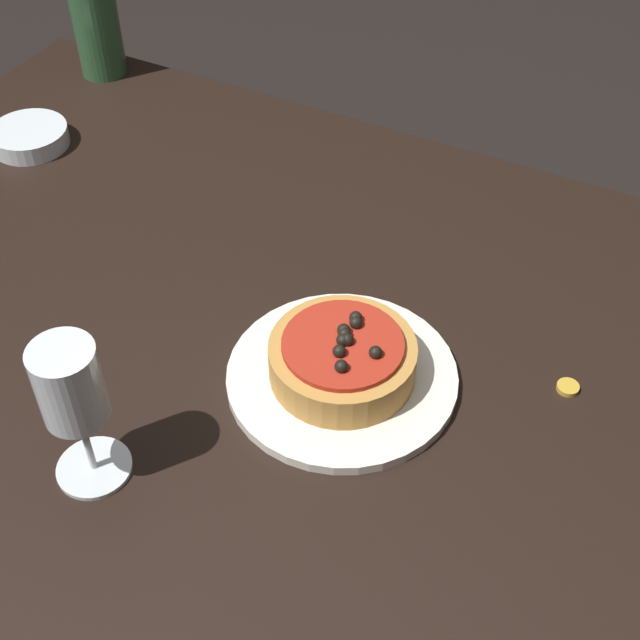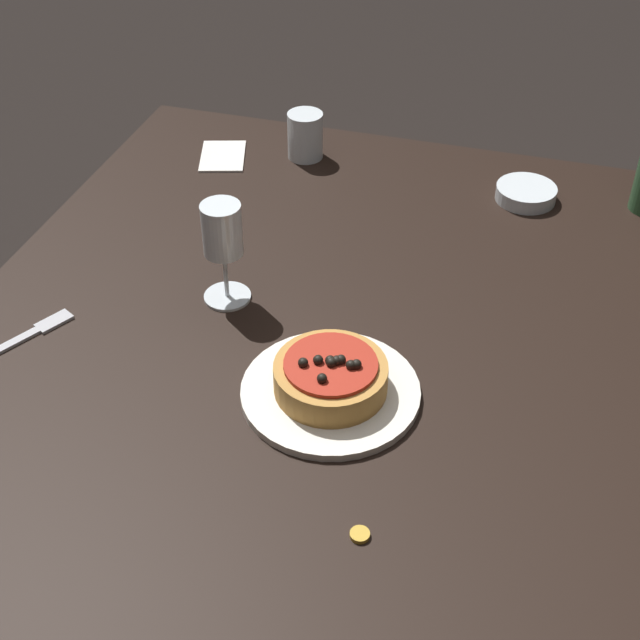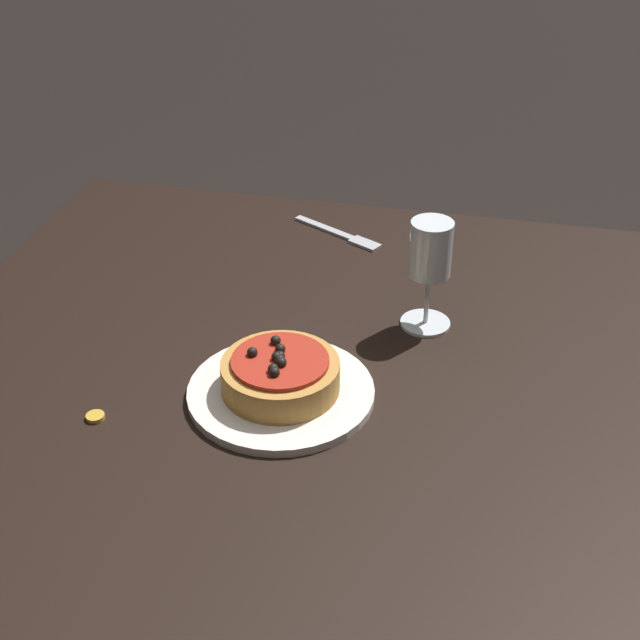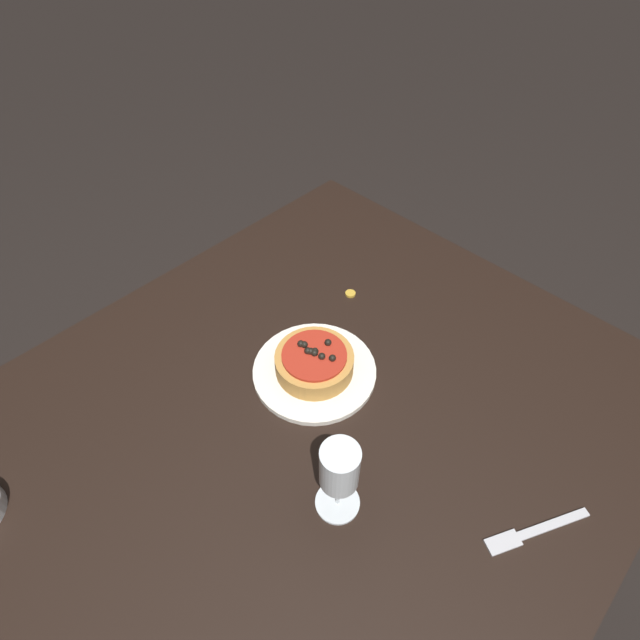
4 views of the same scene
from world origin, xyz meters
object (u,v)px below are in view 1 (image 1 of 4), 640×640
at_px(dining_table, 231,433).
at_px(pizza, 343,358).
at_px(dinner_plate, 342,377).
at_px(wine_glass, 72,392).
at_px(bottle_cap, 568,387).
at_px(side_bowl, 30,137).

height_order(dining_table, pizza, pizza).
bearing_deg(dinner_plate, wine_glass, -127.34).
relative_size(dining_table, bottle_cap, 54.70).
bearing_deg(pizza, side_bowl, 161.53).
xyz_separation_m(dinner_plate, bottle_cap, (0.22, 0.10, -0.00)).
xyz_separation_m(dining_table, bottle_cap, (0.33, 0.16, 0.08)).
relative_size(dinner_plate, side_bowl, 2.27).
height_order(dining_table, dinner_plate, dinner_plate).
height_order(wine_glass, bottle_cap, wine_glass).
distance_m(dinner_plate, side_bowl, 0.63).
distance_m(dinner_plate, wine_glass, 0.29).
relative_size(dining_table, wine_glass, 7.76).
bearing_deg(bottle_cap, pizza, -155.71).
relative_size(wine_glass, side_bowl, 1.55).
xyz_separation_m(dinner_plate, wine_glass, (-0.16, -0.22, 0.11)).
distance_m(dinner_plate, pizza, 0.03).
xyz_separation_m(dining_table, pizza, (0.11, 0.07, 0.12)).
relative_size(dining_table, side_bowl, 12.00).
xyz_separation_m(wine_glass, bottle_cap, (0.38, 0.31, -0.11)).
bearing_deg(dinner_plate, bottle_cap, 24.29).
height_order(dining_table, bottle_cap, bottle_cap).
height_order(dining_table, wine_glass, wine_glass).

